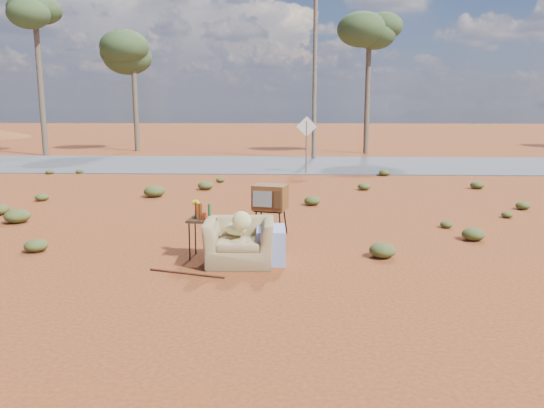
{
  "coord_description": "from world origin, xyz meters",
  "views": [
    {
      "loc": [
        0.95,
        -8.39,
        2.59
      ],
      "look_at": [
        0.59,
        1.22,
        0.8
      ],
      "focal_mm": 35.0,
      "sensor_mm": 36.0,
      "label": 1
    }
  ],
  "objects": [
    {
      "name": "highway",
      "position": [
        0.0,
        15.0,
        0.02
      ],
      "size": [
        140.0,
        7.0,
        0.04
      ],
      "primitive_type": "cube",
      "color": "#565659",
      "rests_on": "ground"
    },
    {
      "name": "eucalyptus_center",
      "position": [
        5.0,
        21.0,
        6.43
      ],
      "size": [
        3.2,
        3.2,
        7.6
      ],
      "color": "brown",
      "rests_on": "ground"
    },
    {
      "name": "rusty_bar",
      "position": [
        -0.68,
        -0.53,
        0.02
      ],
      "size": [
        1.25,
        0.41,
        0.03
      ],
      "primitive_type": "cylinder",
      "rotation": [
        0.0,
        1.57,
        -0.3
      ],
      "color": "#481E13",
      "rests_on": "ground"
    },
    {
      "name": "eucalyptus_left",
      "position": [
        -12.0,
        19.0,
        6.92
      ],
      "size": [
        3.2,
        3.2,
        8.1
      ],
      "color": "brown",
      "rests_on": "ground"
    },
    {
      "name": "tv_unit",
      "position": [
        0.52,
        2.05,
        0.77
      ],
      "size": [
        0.74,
        0.65,
        1.03
      ],
      "rotation": [
        0.0,
        0.0,
        -0.24
      ],
      "color": "black",
      "rests_on": "ground"
    },
    {
      "name": "eucalyptus_near_left",
      "position": [
        -8.0,
        22.0,
        5.45
      ],
      "size": [
        3.2,
        3.2,
        6.6
      ],
      "color": "brown",
      "rests_on": "ground"
    },
    {
      "name": "road_sign",
      "position": [
        1.5,
        12.0,
        1.5
      ],
      "size": [
        0.78,
        0.06,
        2.19
      ],
      "color": "brown",
      "rests_on": "ground"
    },
    {
      "name": "ground",
      "position": [
        0.0,
        0.0,
        0.0
      ],
      "size": [
        140.0,
        140.0,
        0.0
      ],
      "primitive_type": "plane",
      "color": "brown",
      "rests_on": "ground"
    },
    {
      "name": "side_table",
      "position": [
        -0.59,
        0.44,
        0.71
      ],
      "size": [
        0.52,
        0.52,
        0.97
      ],
      "rotation": [
        0.0,
        0.0,
        -0.08
      ],
      "color": "#362513",
      "rests_on": "ground"
    },
    {
      "name": "utility_pole_center",
      "position": [
        2.0,
        17.5,
        4.15
      ],
      "size": [
        1.4,
        0.2,
        8.0
      ],
      "color": "brown",
      "rests_on": "ground"
    },
    {
      "name": "armchair",
      "position": [
        0.19,
        0.13,
        0.46
      ],
      "size": [
        1.35,
        0.9,
        0.99
      ],
      "rotation": [
        0.0,
        0.0,
        0.04
      ],
      "color": "olive",
      "rests_on": "ground"
    },
    {
      "name": "scrub_patch",
      "position": [
        -0.82,
        4.41,
        0.14
      ],
      "size": [
        17.49,
        8.07,
        0.33
      ],
      "color": "#485324",
      "rests_on": "ground"
    }
  ]
}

